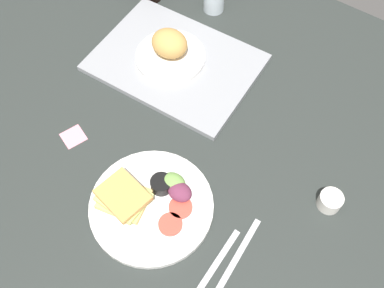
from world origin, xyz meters
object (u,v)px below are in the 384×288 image
(sticky_note, at_px, (73,137))
(serving_tray, at_px, (175,63))
(espresso_cup, at_px, (330,201))
(knife, at_px, (239,254))
(bread_plate_near, at_px, (170,49))
(fork, at_px, (218,261))
(plate_with_salad, at_px, (150,202))

(sticky_note, bearing_deg, serving_tray, 77.47)
(espresso_cup, relative_size, sticky_note, 1.00)
(knife, bearing_deg, bread_plate_near, 47.97)
(fork, height_order, sticky_note, fork)
(fork, distance_m, knife, 0.05)
(bread_plate_near, distance_m, fork, 0.60)
(serving_tray, height_order, knife, serving_tray)
(serving_tray, distance_m, sticky_note, 0.36)
(fork, relative_size, sticky_note, 3.04)
(serving_tray, relative_size, sticky_note, 8.04)
(knife, bearing_deg, plate_with_salad, 91.19)
(espresso_cup, bearing_deg, plate_with_salad, -145.51)
(espresso_cup, xyz_separation_m, knife, (-0.11, -0.22, -0.02))
(knife, xyz_separation_m, sticky_note, (-0.52, 0.02, -0.00))
(bread_plate_near, height_order, sticky_note, bread_plate_near)
(espresso_cup, bearing_deg, fork, -118.42)
(serving_tray, relative_size, fork, 2.65)
(fork, bearing_deg, bread_plate_near, 45.61)
(espresso_cup, relative_size, knife, 0.29)
(plate_with_salad, bearing_deg, fork, -6.65)
(bread_plate_near, bearing_deg, sticky_note, -99.21)
(serving_tray, distance_m, espresso_cup, 0.57)
(espresso_cup, bearing_deg, knife, -116.75)
(plate_with_salad, xyz_separation_m, sticky_note, (-0.28, 0.04, -0.02))
(plate_with_salad, xyz_separation_m, fork, (0.21, -0.02, -0.01))
(serving_tray, height_order, bread_plate_near, bread_plate_near)
(knife, height_order, sticky_note, knife)
(bread_plate_near, distance_m, sticky_note, 0.36)
(plate_with_salad, bearing_deg, espresso_cup, 34.49)
(espresso_cup, bearing_deg, serving_tray, 164.91)
(bread_plate_near, height_order, knife, bread_plate_near)
(sticky_note, bearing_deg, fork, -7.44)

